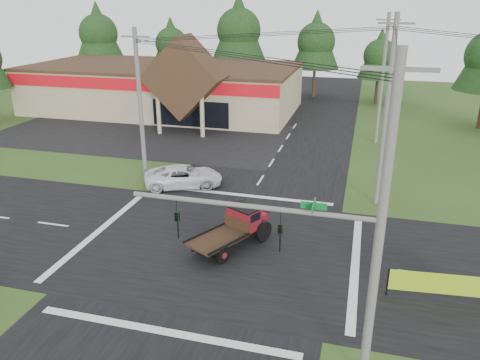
% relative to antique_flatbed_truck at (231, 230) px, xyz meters
% --- Properties ---
extents(ground, '(120.00, 120.00, 0.00)m').
position_rel_antique_flatbed_truck_xyz_m(ground, '(-0.65, -0.14, -1.02)').
color(ground, '#2A4619').
rests_on(ground, ground).
extents(road_ns, '(12.00, 120.00, 0.02)m').
position_rel_antique_flatbed_truck_xyz_m(road_ns, '(-0.65, -0.14, -1.01)').
color(road_ns, black).
rests_on(road_ns, ground).
extents(road_ew, '(120.00, 12.00, 0.02)m').
position_rel_antique_flatbed_truck_xyz_m(road_ew, '(-0.65, -0.14, -1.01)').
color(road_ew, black).
rests_on(road_ew, ground).
extents(parking_apron, '(28.00, 14.00, 0.02)m').
position_rel_antique_flatbed_truck_xyz_m(parking_apron, '(-14.65, 18.86, -1.00)').
color(parking_apron, black).
rests_on(parking_apron, ground).
extents(cvs_building, '(30.40, 18.20, 9.19)m').
position_rel_antique_flatbed_truck_xyz_m(cvs_building, '(-16.36, 29.43, 1.76)').
color(cvs_building, tan).
rests_on(cvs_building, ground).
extents(traffic_signal_mast, '(8.12, 0.24, 7.00)m').
position_rel_antique_flatbed_truck_xyz_m(traffic_signal_mast, '(5.16, -7.64, 3.41)').
color(traffic_signal_mast, '#595651').
rests_on(traffic_signal_mast, ground).
extents(utility_pole_nr, '(2.00, 0.30, 11.00)m').
position_rel_antique_flatbed_truck_xyz_m(utility_pole_nr, '(6.85, -7.64, 4.62)').
color(utility_pole_nr, '#595651').
rests_on(utility_pole_nr, ground).
extents(utility_pole_nw, '(2.00, 0.30, 10.50)m').
position_rel_antique_flatbed_truck_xyz_m(utility_pole_nw, '(-8.65, 7.86, 4.37)').
color(utility_pole_nw, '#595651').
rests_on(utility_pole_nw, ground).
extents(utility_pole_ne, '(2.00, 0.30, 11.50)m').
position_rel_antique_flatbed_truck_xyz_m(utility_pole_ne, '(7.35, 7.86, 4.87)').
color(utility_pole_ne, '#595651').
rests_on(utility_pole_ne, ground).
extents(utility_pole_n, '(2.00, 0.30, 11.20)m').
position_rel_antique_flatbed_truck_xyz_m(utility_pole_n, '(7.35, 21.86, 4.72)').
color(utility_pole_n, '#595651').
rests_on(utility_pole_n, ground).
extents(tree_row_a, '(6.72, 6.72, 12.12)m').
position_rel_antique_flatbed_truck_xyz_m(tree_row_a, '(-30.65, 39.86, 7.03)').
color(tree_row_a, '#332316').
rests_on(tree_row_a, ground).
extents(tree_row_b, '(5.60, 5.60, 10.10)m').
position_rel_antique_flatbed_truck_xyz_m(tree_row_b, '(-20.65, 41.86, 5.69)').
color(tree_row_b, '#332316').
rests_on(tree_row_b, ground).
extents(tree_row_c, '(7.28, 7.28, 13.13)m').
position_rel_antique_flatbed_truck_xyz_m(tree_row_c, '(-10.65, 40.86, 7.70)').
color(tree_row_c, '#332316').
rests_on(tree_row_c, ground).
extents(tree_row_d, '(6.16, 6.16, 11.11)m').
position_rel_antique_flatbed_truck_xyz_m(tree_row_d, '(-0.65, 41.86, 6.36)').
color(tree_row_d, '#332316').
rests_on(tree_row_d, ground).
extents(tree_row_e, '(5.04, 5.04, 9.09)m').
position_rel_antique_flatbed_truck_xyz_m(tree_row_e, '(7.35, 39.86, 5.02)').
color(tree_row_e, '#332316').
rests_on(tree_row_e, ground).
extents(antique_flatbed_truck, '(3.93, 5.17, 2.03)m').
position_rel_antique_flatbed_truck_xyz_m(antique_flatbed_truck, '(0.00, 0.00, 0.00)').
color(antique_flatbed_truck, '#530B14').
rests_on(antique_flatbed_truck, ground).
extents(roadside_banner, '(3.99, 0.48, 1.37)m').
position_rel_antique_flatbed_truck_xyz_m(roadside_banner, '(9.69, -2.19, -0.33)').
color(roadside_banner, '#91BC19').
rests_on(roadside_banner, ground).
extents(white_pickup, '(5.83, 4.33, 1.47)m').
position_rel_antique_flatbed_truck_xyz_m(white_pickup, '(-5.55, 7.41, -0.28)').
color(white_pickup, white).
rests_on(white_pickup, ground).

